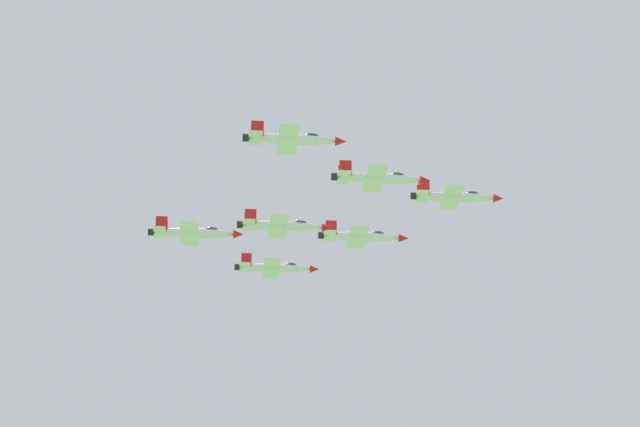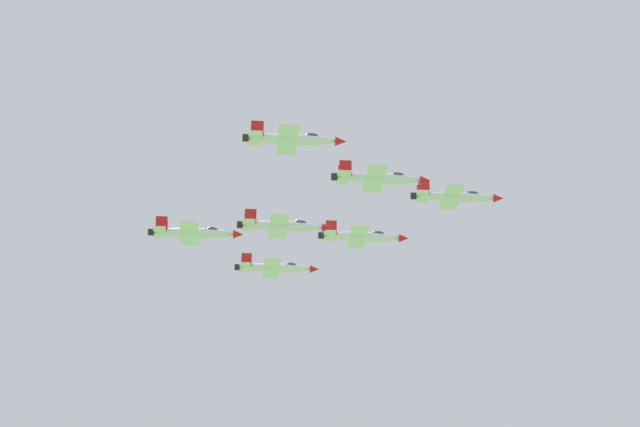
# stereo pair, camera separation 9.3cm
# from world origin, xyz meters

# --- Properties ---
(jet_lead) EXTENTS (10.23, 12.55, 3.03)m
(jet_lead) POSITION_xyz_m (11.24, 10.32, 152.26)
(jet_lead) COLOR white
(jet_left_wingman) EXTENTS (10.51, 12.56, 3.06)m
(jet_left_wingman) POSITION_xyz_m (12.18, 27.63, 150.05)
(jet_left_wingman) COLOR white
(jet_right_wingman) EXTENTS (10.53, 12.48, 3.05)m
(jet_right_wingman) POSITION_xyz_m (-5.69, 14.04, 149.39)
(jet_right_wingman) COLOR white
(jet_left_outer) EXTENTS (10.04, 12.25, 2.96)m
(jet_left_outer) POSITION_xyz_m (13.12, 44.93, 148.81)
(jet_left_outer) COLOR white
(jet_right_outer) EXTENTS (10.21, 12.24, 2.97)m
(jet_right_outer) POSITION_xyz_m (-22.61, 17.75, 149.23)
(jet_right_outer) COLOR white
(jet_slot_rear) EXTENTS (10.42, 12.36, 3.02)m
(jet_slot_rear) POSITION_xyz_m (-4.75, 31.34, 146.40)
(jet_slot_rear) COLOR white
(jet_trailing) EXTENTS (10.12, 12.34, 2.98)m
(jet_trailing) POSITION_xyz_m (-12.74, 41.85, 144.78)
(jet_trailing) COLOR white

